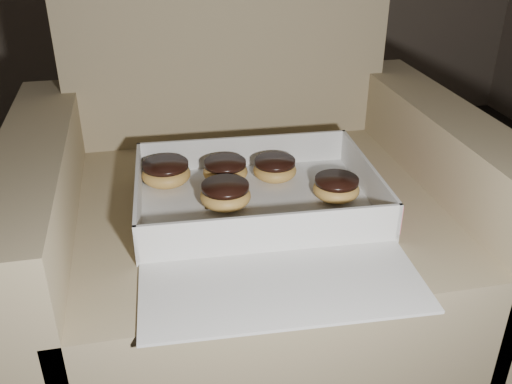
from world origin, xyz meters
The scene contains 12 objects.
armchair centered at (0.59, 0.94, 0.29)m, with size 0.87×0.73×0.91m.
bakery_box centered at (0.59, 0.80, 0.42)m, with size 0.44×0.51×0.07m.
donut_a centered at (0.73, 0.83, 0.44)m, with size 0.08×0.08×0.04m.
donut_b centered at (0.64, 0.93, 0.44)m, with size 0.08×0.08×0.04m.
donut_c centered at (0.53, 0.84, 0.44)m, with size 0.09×0.09×0.04m.
donut_d centered at (0.44, 0.95, 0.44)m, with size 0.09×0.09×0.05m.
donut_e centered at (0.55, 0.94, 0.44)m, with size 0.09×0.09×0.04m.
crumb_a centered at (0.71, 0.77, 0.42)m, with size 0.01×0.01×0.00m, color black.
crumb_b centered at (0.76, 0.73, 0.42)m, with size 0.01×0.01×0.00m, color black.
crumb_c centered at (0.44, 0.77, 0.42)m, with size 0.01×0.01×0.00m, color black.
crumb_d centered at (0.50, 0.84, 0.42)m, with size 0.01×0.01×0.00m, color black.
crumb_e centered at (0.53, 0.74, 0.42)m, with size 0.01×0.01×0.00m, color black.
Camera 1 is at (0.40, -0.02, 0.91)m, focal length 40.00 mm.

